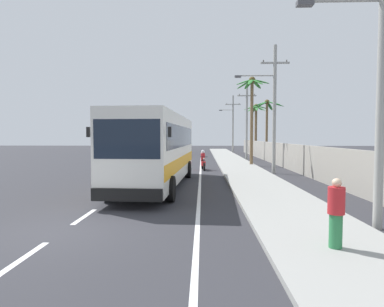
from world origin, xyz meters
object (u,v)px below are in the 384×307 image
utility_pole_distant (232,122)px  palm_third (252,101)px  utility_pole_mid (273,105)px  utility_pole_nearest (379,67)px  motorcycle_beside_bus (203,162)px  pedestrian_near_kerb (336,212)px  coach_bus_foreground (158,147)px  utility_pole_far (247,120)px  coach_bus_far_lane (165,140)px  palm_nearest (256,120)px  palm_second (267,115)px

utility_pole_distant → palm_third: size_ratio=1.13×
utility_pole_mid → utility_pole_nearest: bearing=-90.2°
motorcycle_beside_bus → utility_pole_nearest: size_ratio=0.23×
utility_pole_mid → palm_third: (-0.57, 5.90, 0.93)m
palm_third → pedestrian_near_kerb: bearing=-93.6°
utility_pole_mid → palm_third: size_ratio=1.14×
coach_bus_foreground → utility_pole_far: 20.87m
coach_bus_far_lane → utility_pole_nearest: 41.45m
palm_third → coach_bus_foreground: bearing=-119.2°
coach_bus_foreground → coach_bus_far_lane: bearing=95.8°
utility_pole_nearest → palm_nearest: 34.93m
utility_pole_mid → palm_second: 14.71m
coach_bus_foreground → motorcycle_beside_bus: (2.35, 8.21, -1.40)m
coach_bus_far_lane → motorcycle_beside_bus: bearing=-76.8°
palm_nearest → utility_pole_mid: bearing=-96.2°
coach_bus_far_lane → utility_pole_distant: utility_pole_distant is taller
pedestrian_near_kerb → utility_pole_distant: 42.91m
motorcycle_beside_bus → palm_nearest: palm_nearest is taller
utility_pole_far → palm_second: bearing=21.3°
utility_pole_far → palm_third: (-0.61, -7.68, 1.31)m
coach_bus_far_lane → utility_pole_distant: (10.16, 0.68, 2.69)m
coach_bus_far_lane → pedestrian_near_kerb: 42.91m
utility_pole_far → palm_nearest: bearing=73.5°
palm_nearest → palm_third: size_ratio=0.89×
coach_bus_far_lane → palm_nearest: 14.07m
utility_pole_distant → coach_bus_far_lane: bearing=-176.2°
pedestrian_near_kerb → palm_third: (1.35, 21.46, 4.71)m
motorcycle_beside_bus → palm_second: 14.83m
utility_pole_nearest → palm_second: 28.19m
pedestrian_near_kerb → utility_pole_mid: bearing=8.8°
coach_bus_foreground → utility_pole_mid: bearing=39.5°
pedestrian_near_kerb → palm_third: bearing=12.2°
utility_pole_nearest → palm_nearest: bearing=86.1°
utility_pole_far → utility_pole_distant: 13.58m
utility_pole_mid → coach_bus_far_lane: bearing=111.5°
coach_bus_foreground → palm_second: palm_second is taller
utility_pole_far → utility_pole_distant: size_ratio=0.95×
utility_pole_mid → pedestrian_near_kerb: bearing=-97.0°
palm_second → utility_pole_nearest: bearing=-95.0°
motorcycle_beside_bus → utility_pole_distant: (4.51, 24.83, 4.06)m
pedestrian_near_kerb → palm_nearest: (4.24, 36.84, 3.87)m
utility_pole_nearest → palm_third: bearing=91.5°
utility_pole_nearest → palm_third: 19.51m
coach_bus_far_lane → utility_pole_mid: 28.59m
pedestrian_near_kerb → utility_pole_nearest: size_ratio=0.18×
coach_bus_far_lane → motorcycle_beside_bus: 24.84m
palm_nearest → palm_third: palm_third is taller
utility_pole_far → palm_second: 2.65m
palm_second → pedestrian_near_kerb: bearing=-98.2°
coach_bus_far_lane → utility_pole_mid: bearing=-68.5°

